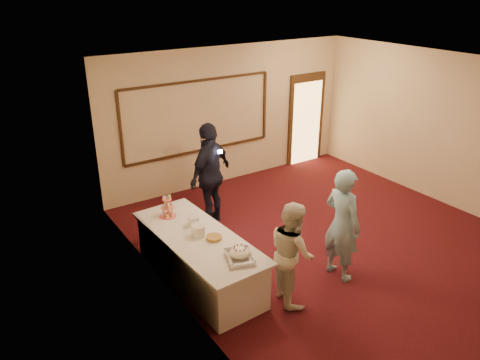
# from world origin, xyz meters

# --- Properties ---
(floor) EXTENTS (7.00, 7.00, 0.00)m
(floor) POSITION_xyz_m (0.00, 0.00, 0.00)
(floor) COLOR black
(floor) RESTS_ON ground
(room_walls) EXTENTS (6.04, 7.04, 3.02)m
(room_walls) POSITION_xyz_m (0.00, 0.00, 2.03)
(room_walls) COLOR beige
(room_walls) RESTS_ON floor
(wall_molding) EXTENTS (3.45, 0.04, 1.55)m
(wall_molding) POSITION_xyz_m (-0.80, 3.47, 1.60)
(wall_molding) COLOR #311C0E
(wall_molding) RESTS_ON room_walls
(doorway) EXTENTS (1.05, 0.07, 2.20)m
(doorway) POSITION_xyz_m (2.15, 3.45, 1.08)
(doorway) COLOR #311C0E
(doorway) RESTS_ON floor
(buffet_table) EXTENTS (1.09, 2.55, 0.77)m
(buffet_table) POSITION_xyz_m (-2.51, 0.41, 0.39)
(buffet_table) COLOR silver
(buffet_table) RESTS_ON floor
(pavlova_tray) EXTENTS (0.45, 0.54, 0.18)m
(pavlova_tray) POSITION_xyz_m (-2.33, -0.44, 0.85)
(pavlova_tray) COLOR #B5B9BD
(pavlova_tray) RESTS_ON buffet_table
(cupcake_stand) EXTENTS (0.27, 0.27, 0.40)m
(cupcake_stand) POSITION_xyz_m (-2.62, 1.22, 0.91)
(cupcake_stand) COLOR #EA5F58
(cupcake_stand) RESTS_ON buffet_table
(plate_stack_a) EXTENTS (0.21, 0.21, 0.18)m
(plate_stack_a) POSITION_xyz_m (-2.50, 0.41, 0.86)
(plate_stack_a) COLOR white
(plate_stack_a) RESTS_ON buffet_table
(plate_stack_b) EXTENTS (0.19, 0.19, 0.16)m
(plate_stack_b) POSITION_xyz_m (-2.42, 0.74, 0.85)
(plate_stack_b) COLOR white
(plate_stack_b) RESTS_ON buffet_table
(tart) EXTENTS (0.27, 0.27, 0.06)m
(tart) POSITION_xyz_m (-2.37, 0.19, 0.80)
(tart) COLOR white
(tart) RESTS_ON buffet_table
(man) EXTENTS (0.47, 0.68, 1.78)m
(man) POSITION_xyz_m (-0.65, -0.65, 0.89)
(man) COLOR #8CC0D7
(man) RESTS_ON floor
(woman) EXTENTS (0.75, 0.87, 1.52)m
(woman) POSITION_xyz_m (-1.62, -0.68, 0.76)
(woman) COLOR silver
(woman) RESTS_ON floor
(guest) EXTENTS (1.24, 0.93, 1.95)m
(guest) POSITION_xyz_m (-1.43, 1.92, 0.98)
(guest) COLOR black
(guest) RESTS_ON floor
(camera_flash) EXTENTS (0.07, 0.04, 0.05)m
(camera_flash) POSITION_xyz_m (-1.35, 1.69, 1.47)
(camera_flash) COLOR white
(camera_flash) RESTS_ON guest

